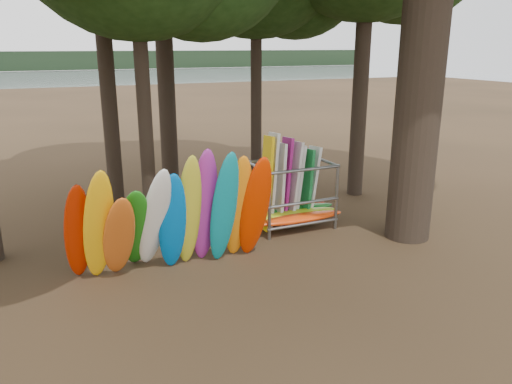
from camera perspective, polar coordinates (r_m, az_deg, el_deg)
name	(u,v)px	position (r m, az deg, el deg)	size (l,w,h in m)	color
ground	(258,264)	(12.55, 0.19, -8.25)	(120.00, 120.00, 0.00)	#47331E
lake	(71,87)	(70.76, -20.41, 11.19)	(160.00, 160.00, 0.00)	gray
far_shore	(52,61)	(120.55, -22.28, 13.72)	(160.00, 4.00, 4.00)	black
kayak_row	(175,218)	(11.81, -9.24, -2.99)	(4.94, 2.10, 3.14)	#B91E01
storage_rack	(291,196)	(14.86, 4.03, -0.51)	(3.15, 1.56, 2.84)	slate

